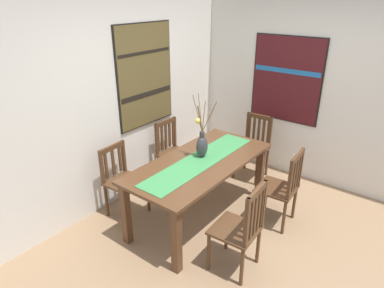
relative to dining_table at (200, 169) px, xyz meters
name	(u,v)px	position (x,y,z in m)	size (l,w,h in m)	color
ground_plane	(248,243)	(-0.05, -0.70, -0.67)	(6.40, 6.40, 0.03)	#8E7051
wall_back	(124,95)	(-0.05, 1.16, 0.69)	(6.40, 0.12, 2.70)	silver
wall_side	(323,88)	(1.81, -0.70, 0.69)	(0.12, 6.40, 2.70)	silver
dining_table	(200,169)	(0.00, 0.00, 0.00)	(1.86, 0.87, 0.77)	#51331E
table_runner	(200,160)	(0.00, 0.00, 0.12)	(1.72, 0.36, 0.01)	#388447
centerpiece_vase	(202,144)	(0.09, 0.05, 0.28)	(0.27, 0.25, 0.76)	#333338
chair_0	(241,227)	(-0.45, -0.82, -0.15)	(0.44, 0.44, 0.97)	#4C301C
chair_1	(123,179)	(-0.49, 0.80, -0.19)	(0.45, 0.45, 0.88)	#4C301C
chair_2	(282,187)	(0.49, -0.81, -0.17)	(0.45, 0.45, 0.94)	#4C301C
chair_3	(254,145)	(1.33, 0.01, -0.17)	(0.44, 0.44, 0.92)	#4C301C
chair_4	(173,151)	(0.46, 0.82, -0.17)	(0.44, 0.44, 0.91)	#4C301C
painting_on_back_wall	(145,76)	(0.26, 1.09, 0.89)	(0.95, 0.05, 1.31)	black
painting_on_side_wall	(286,80)	(1.74, -0.21, 0.75)	(0.05, 1.01, 1.19)	black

